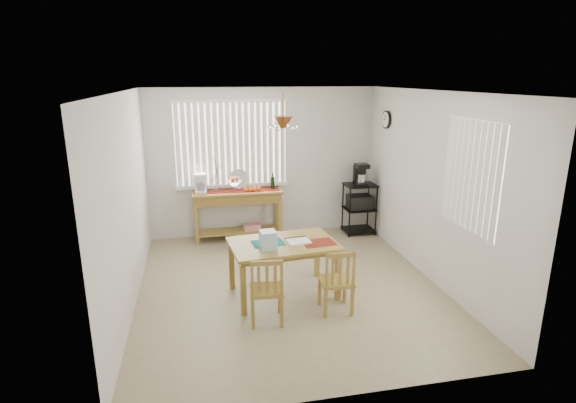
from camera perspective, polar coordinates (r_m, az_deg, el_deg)
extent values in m
cube|color=#9B8F69|center=(6.26, 0.12, -10.74)|extent=(4.00, 4.50, 0.01)
cube|color=silver|center=(8.01, -3.23, 5.00)|extent=(4.00, 0.10, 2.60)
cube|color=silver|center=(3.70, 7.46, -8.06)|extent=(4.00, 0.10, 2.60)
cube|color=silver|center=(5.76, -20.27, -0.22)|extent=(0.10, 4.50, 2.60)
cube|color=silver|center=(6.52, 18.06, 1.77)|extent=(0.10, 4.50, 2.60)
cube|color=white|center=(5.61, 0.13, 14.34)|extent=(4.00, 4.50, 0.10)
cube|color=white|center=(7.84, -7.22, 7.26)|extent=(1.90, 0.01, 1.40)
cube|color=white|center=(7.82, -13.83, 6.90)|extent=(0.07, 0.03, 1.40)
cube|color=white|center=(7.81, -13.05, 6.95)|extent=(0.07, 0.03, 1.40)
cube|color=white|center=(7.81, -12.27, 6.99)|extent=(0.07, 0.03, 1.40)
cube|color=white|center=(7.81, -11.49, 7.04)|extent=(0.07, 0.03, 1.40)
cube|color=white|center=(7.81, -10.71, 7.08)|extent=(0.07, 0.03, 1.40)
cube|color=white|center=(7.81, -9.94, 7.12)|extent=(0.07, 0.03, 1.40)
cube|color=white|center=(7.82, -9.16, 7.16)|extent=(0.07, 0.03, 1.40)
cube|color=white|center=(7.82, -8.38, 7.19)|extent=(0.07, 0.03, 1.40)
cube|color=white|center=(7.83, -7.60, 7.23)|extent=(0.07, 0.03, 1.40)
cube|color=white|center=(7.84, -6.83, 7.27)|extent=(0.07, 0.03, 1.40)
cube|color=white|center=(7.85, -6.05, 7.30)|extent=(0.07, 0.03, 1.40)
cube|color=white|center=(7.86, -5.28, 7.33)|extent=(0.07, 0.03, 1.40)
cube|color=white|center=(7.87, -4.51, 7.36)|extent=(0.07, 0.03, 1.40)
cube|color=white|center=(7.88, -3.74, 7.39)|extent=(0.07, 0.03, 1.40)
cube|color=white|center=(7.90, -2.98, 7.42)|extent=(0.07, 0.03, 1.40)
cube|color=white|center=(7.91, -2.22, 7.45)|extent=(0.07, 0.03, 1.40)
cube|color=white|center=(7.93, -1.46, 7.47)|extent=(0.07, 0.03, 1.40)
cube|color=white|center=(7.95, -0.70, 7.49)|extent=(0.07, 0.03, 1.40)
cube|color=white|center=(7.96, -7.03, 2.03)|extent=(1.98, 0.06, 0.06)
cube|color=white|center=(7.75, -7.39, 12.58)|extent=(1.98, 0.06, 0.06)
cube|color=white|center=(5.67, 22.27, 3.00)|extent=(0.01, 1.10, 1.30)
cube|color=white|center=(5.28, 25.11, 1.80)|extent=(0.03, 0.07, 1.30)
cube|color=white|center=(5.36, 24.42, 2.08)|extent=(0.03, 0.07, 1.30)
cube|color=white|center=(5.45, 23.76, 2.35)|extent=(0.03, 0.07, 1.30)
cube|color=white|center=(5.54, 23.12, 2.62)|extent=(0.03, 0.07, 1.30)
cube|color=white|center=(5.62, 22.49, 2.87)|extent=(0.03, 0.07, 1.30)
cube|color=white|center=(5.71, 21.89, 3.12)|extent=(0.03, 0.07, 1.30)
cube|color=white|center=(5.80, 21.30, 3.36)|extent=(0.03, 0.07, 1.30)
cube|color=white|center=(5.89, 20.74, 3.59)|extent=(0.03, 0.07, 1.30)
cube|color=white|center=(5.99, 20.18, 3.82)|extent=(0.03, 0.07, 1.30)
cube|color=white|center=(6.08, 19.65, 4.03)|extent=(0.03, 0.07, 1.30)
cylinder|color=black|center=(7.73, 12.41, 10.12)|extent=(0.04, 0.30, 0.30)
cylinder|color=white|center=(7.72, 12.25, 10.12)|extent=(0.01, 0.25, 0.25)
cylinder|color=brown|center=(5.40, -0.66, 11.95)|extent=(0.01, 0.01, 0.34)
cone|color=brown|center=(5.42, -0.66, 10.05)|extent=(0.24, 0.24, 0.14)
sphere|color=white|center=(5.46, 1.02, 9.46)|extent=(0.05, 0.05, 0.05)
sphere|color=white|center=(5.58, -0.11, 9.59)|extent=(0.05, 0.05, 0.05)
sphere|color=white|center=(5.55, -1.75, 9.55)|extent=(0.05, 0.05, 0.05)
sphere|color=white|center=(5.40, -2.34, 9.38)|extent=(0.05, 0.05, 0.05)
sphere|color=white|center=(5.28, -1.23, 9.24)|extent=(0.05, 0.05, 0.05)
sphere|color=white|center=(5.31, 0.49, 9.28)|extent=(0.05, 0.05, 0.05)
cube|color=olive|center=(7.78, -6.45, 1.18)|extent=(1.54, 0.43, 0.04)
cube|color=olive|center=(7.80, -6.43, 0.43)|extent=(1.48, 0.39, 0.15)
cube|color=olive|center=(7.74, -11.56, -3.11)|extent=(0.06, 0.06, 0.66)
cube|color=olive|center=(7.86, -0.96, -2.49)|extent=(0.06, 0.06, 0.66)
cube|color=olive|center=(8.06, -11.58, -2.35)|extent=(0.06, 0.06, 0.66)
cube|color=olive|center=(8.17, -1.40, -1.77)|extent=(0.06, 0.06, 0.66)
cube|color=olive|center=(7.98, -6.30, -3.71)|extent=(1.43, 0.38, 0.03)
cube|color=red|center=(7.98, -4.59, -3.18)|extent=(0.29, 0.21, 0.10)
cube|color=maroon|center=(7.77, -6.46, 1.34)|extent=(1.46, 0.24, 0.01)
cube|color=white|center=(7.74, -11.01, 1.25)|extent=(0.19, 0.23, 0.05)
cube|color=white|center=(7.79, -11.06, 2.24)|extent=(0.19, 0.08, 0.29)
cube|color=white|center=(7.66, -11.11, 3.24)|extent=(0.19, 0.21, 0.07)
cylinder|color=white|center=(7.69, -11.04, 1.82)|extent=(0.13, 0.13, 0.13)
cylinder|color=white|center=(7.74, -6.81, 1.61)|extent=(0.05, 0.05, 0.10)
cone|color=white|center=(7.72, -6.83, 2.27)|extent=(0.25, 0.25, 0.09)
sphere|color=#B02F17|center=(7.70, -6.49, 2.88)|extent=(0.08, 0.08, 0.08)
sphere|color=#B02F17|center=(7.74, -7.05, 2.92)|extent=(0.08, 0.08, 0.08)
sphere|color=#B02F17|center=(7.66, -7.00, 2.79)|extent=(0.08, 0.08, 0.08)
sphere|color=#E1560B|center=(7.70, -5.41, 1.51)|extent=(0.08, 0.08, 0.08)
sphere|color=#E1560B|center=(7.71, -4.84, 1.54)|extent=(0.08, 0.08, 0.08)
sphere|color=#E1560B|center=(7.72, -4.27, 1.57)|extent=(0.08, 0.08, 0.08)
sphere|color=#E1560B|center=(7.73, -3.71, 1.60)|extent=(0.08, 0.08, 0.08)
cylinder|color=silver|center=(7.91, -6.27, 2.86)|extent=(0.35, 0.09, 0.34)
cylinder|color=white|center=(7.78, -8.98, 1.75)|extent=(0.08, 0.08, 0.13)
cylinder|color=#4C3823|center=(7.72, -9.07, 3.80)|extent=(0.08, 0.04, 0.43)
cylinder|color=#4C3823|center=(7.72, -9.07, 3.98)|extent=(0.13, 0.06, 0.47)
cylinder|color=#4C3823|center=(7.72, -9.06, 3.63)|extent=(0.17, 0.07, 0.35)
cylinder|color=#4C3823|center=(7.71, -9.08, 4.15)|extent=(0.05, 0.03, 0.53)
cylinder|color=#4C3823|center=(7.73, -9.05, 3.56)|extent=(0.21, 0.10, 0.30)
cylinder|color=black|center=(7.87, -1.97, 2.42)|extent=(0.07, 0.07, 0.22)
cylinder|color=black|center=(7.84, -1.98, 3.48)|extent=(0.03, 0.03, 0.08)
cylinder|color=black|center=(7.97, 7.83, -1.41)|extent=(0.03, 0.03, 0.92)
cylinder|color=black|center=(8.15, 11.13, -1.19)|extent=(0.03, 0.03, 0.92)
cylinder|color=black|center=(8.32, 6.96, -0.65)|extent=(0.03, 0.03, 0.92)
cylinder|color=black|center=(8.49, 10.14, -0.45)|extent=(0.03, 0.03, 0.92)
cube|color=black|center=(8.12, 9.16, 2.08)|extent=(0.54, 0.43, 0.03)
cube|color=black|center=(8.23, 9.02, -0.92)|extent=(0.54, 0.43, 0.03)
cube|color=black|center=(8.35, 8.91, -3.51)|extent=(0.54, 0.43, 0.03)
cube|color=black|center=(8.19, 9.06, -0.03)|extent=(0.41, 0.32, 0.24)
cube|color=black|center=(8.09, 9.22, 2.34)|extent=(0.22, 0.26, 0.05)
cube|color=black|center=(8.14, 9.05, 3.40)|extent=(0.22, 0.09, 0.32)
cube|color=black|center=(8.02, 9.32, 4.52)|extent=(0.22, 0.24, 0.08)
cylinder|color=silver|center=(8.05, 9.28, 3.00)|extent=(0.14, 0.14, 0.14)
cube|color=olive|center=(5.78, -0.61, -5.43)|extent=(1.42, 1.00, 0.04)
cube|color=olive|center=(5.80, -0.61, -5.87)|extent=(1.32, 0.89, 0.06)
cube|color=olive|center=(5.47, -5.71, -11.25)|extent=(0.07, 0.07, 0.62)
cube|color=olive|center=(5.81, 6.38, -9.58)|extent=(0.07, 0.07, 0.62)
cube|color=olive|center=(6.14, -7.18, -8.19)|extent=(0.07, 0.07, 0.62)
cube|color=olive|center=(6.44, 3.69, -6.91)|extent=(0.07, 0.07, 0.62)
cube|color=#136B64|center=(5.77, -2.58, -5.26)|extent=(0.43, 0.33, 0.01)
cube|color=maroon|center=(5.78, 3.92, -5.24)|extent=(0.43, 0.33, 0.01)
cube|color=white|center=(5.78, 1.36, -5.10)|extent=(0.31, 0.26, 0.02)
cube|color=black|center=(5.89, 0.96, -4.66)|extent=(0.29, 0.06, 0.03)
cube|color=#99C4DE|center=(5.54, -2.56, -4.91)|extent=(0.21, 0.21, 0.23)
cube|color=olive|center=(5.30, -2.76, -11.16)|extent=(0.42, 0.42, 0.04)
cube|color=olive|center=(5.55, -1.10, -12.22)|extent=(0.04, 0.04, 0.37)
cube|color=olive|center=(5.53, -4.57, -12.35)|extent=(0.04, 0.04, 0.37)
cube|color=olive|center=(5.26, -0.79, -13.88)|extent=(0.04, 0.04, 0.37)
cube|color=olive|center=(5.24, -4.47, -14.03)|extent=(0.04, 0.04, 0.37)
cube|color=olive|center=(5.05, -0.80, -9.66)|extent=(0.03, 0.03, 0.42)
cube|color=olive|center=(5.04, -4.58, -9.79)|extent=(0.03, 0.03, 0.42)
cube|color=olive|center=(4.97, -2.71, -7.83)|extent=(0.35, 0.06, 0.05)
cube|color=olive|center=(5.05, -1.63, -9.91)|extent=(0.04, 0.02, 0.34)
cube|color=olive|center=(5.05, -2.68, -9.95)|extent=(0.04, 0.02, 0.34)
cube|color=olive|center=(5.05, -3.73, -9.98)|extent=(0.04, 0.02, 0.34)
cube|color=olive|center=(5.53, 6.10, -10.03)|extent=(0.40, 0.40, 0.04)
cube|color=olive|center=(5.81, 7.19, -11.01)|extent=(0.04, 0.04, 0.37)
cube|color=olive|center=(5.73, 4.00, -11.31)|extent=(0.04, 0.04, 0.37)
cube|color=olive|center=(5.53, 8.15, -12.49)|extent=(0.04, 0.04, 0.37)
cube|color=olive|center=(5.45, 4.80, -12.83)|extent=(0.04, 0.04, 0.37)
cube|color=olive|center=(5.33, 8.36, -8.46)|extent=(0.03, 0.03, 0.42)
cube|color=olive|center=(5.25, 4.93, -8.75)|extent=(0.03, 0.03, 0.42)
cube|color=olive|center=(5.22, 6.72, -6.79)|extent=(0.34, 0.04, 0.05)
cube|color=olive|center=(5.32, 7.60, -8.73)|extent=(0.04, 0.02, 0.33)
cube|color=olive|center=(5.30, 6.65, -8.81)|extent=(0.04, 0.02, 0.33)
cube|color=olive|center=(5.28, 5.69, -8.89)|extent=(0.04, 0.02, 0.33)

